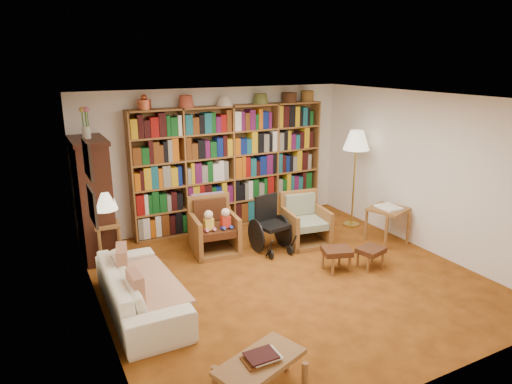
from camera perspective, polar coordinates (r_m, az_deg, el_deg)
floor at (r=6.61m, az=3.96°, el=-10.55°), size 5.00×5.00×0.00m
ceiling at (r=5.91m, az=4.44°, el=11.60°), size 5.00×5.00×0.00m
wall_back at (r=8.31m, az=-4.85°, el=4.25°), size 5.00×0.00×5.00m
wall_front at (r=4.35m, az=21.80°, el=-8.41°), size 5.00×0.00×5.00m
wall_left at (r=5.34m, az=-19.42°, el=-3.59°), size 0.00×5.00×5.00m
wall_right at (r=7.71m, az=20.26°, el=2.33°), size 0.00×5.00×5.00m
bookshelf at (r=8.25m, az=-3.10°, el=3.63°), size 3.60×0.30×2.42m
curio_cabinet at (r=7.35m, az=-19.67°, el=-0.67°), size 0.50×0.95×2.40m
framed_pictures at (r=5.52m, az=-20.03°, el=1.07°), size 0.03×0.52×0.97m
sofa at (r=5.85m, az=-14.20°, el=-11.65°), size 1.97×0.78×0.57m
sofa_throw at (r=5.86m, az=-13.72°, el=-11.45°), size 0.83×1.45×0.04m
cushion_left at (r=6.07m, az=-16.30°, el=-9.05°), size 0.21×0.43×0.41m
cushion_right at (r=5.45m, az=-14.78°, el=-11.96°), size 0.13×0.37×0.37m
side_table_lamp at (r=7.18m, az=-18.04°, el=-5.17°), size 0.39×0.39×0.64m
table_lamp at (r=7.01m, az=-18.41°, el=-1.14°), size 0.37×0.37×0.50m
armchair_leather at (r=7.35m, az=-5.49°, el=-4.60°), size 0.78×0.81×0.89m
armchair_sage at (r=7.69m, az=5.86°, el=-3.99°), size 0.77×0.79×0.84m
wheelchair at (r=7.34m, az=1.72°, el=-4.23°), size 0.51×0.71×0.89m
floor_lamp at (r=8.30m, az=12.43°, el=5.86°), size 0.47×0.47×1.77m
side_table_papers at (r=7.90m, az=16.16°, el=-2.58°), size 0.71×0.71×0.63m
footstool_a at (r=6.77m, az=10.06°, el=-7.47°), size 0.49×0.45×0.34m
footstool_b at (r=6.96m, az=14.16°, el=-7.23°), size 0.44×0.40×0.32m
coffee_table at (r=4.44m, az=0.50°, el=-20.77°), size 0.95×0.69×0.41m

